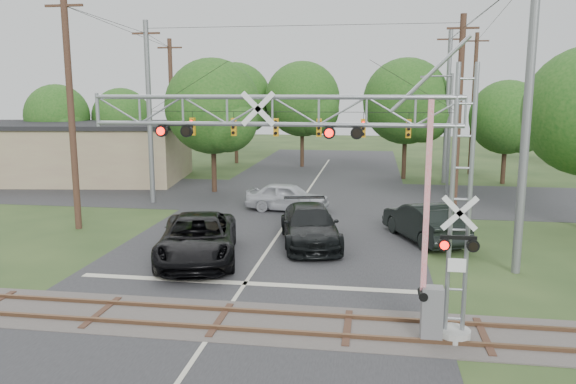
# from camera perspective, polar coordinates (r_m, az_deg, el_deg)

# --- Properties ---
(ground) EXTENTS (160.00, 160.00, 0.00)m
(ground) POSITION_cam_1_polar(r_m,az_deg,el_deg) (16.53, -8.83, -15.51)
(ground) COLOR #263A1B
(ground) RESTS_ON ground
(road_main) EXTENTS (14.00, 90.00, 0.02)m
(road_main) POSITION_cam_1_polar(r_m,az_deg,el_deg) (25.62, -2.10, -5.98)
(road_main) COLOR #28282A
(road_main) RESTS_ON ground
(road_cross) EXTENTS (90.00, 12.00, 0.02)m
(road_cross) POSITION_cam_1_polar(r_m,az_deg,el_deg) (39.11, 1.74, -0.34)
(road_cross) COLOR #28282A
(road_cross) RESTS_ON ground
(railroad_track) EXTENTS (90.00, 3.20, 0.17)m
(railroad_track) POSITION_cam_1_polar(r_m,az_deg,el_deg) (18.26, -6.91, -12.78)
(railroad_track) COLOR #443D3A
(railroad_track) RESTS_ON ground
(crossing_gantry) EXTENTS (11.21, 1.01, 7.91)m
(crossing_gantry) POSITION_cam_1_polar(r_m,az_deg,el_deg) (15.99, 5.51, 1.97)
(crossing_gantry) COLOR #999994
(crossing_gantry) RESTS_ON ground
(traffic_signal_span) EXTENTS (19.34, 0.36, 11.50)m
(traffic_signal_span) POSITION_cam_1_polar(r_m,az_deg,el_deg) (34.41, 2.48, 7.61)
(traffic_signal_span) COLOR slate
(traffic_signal_span) RESTS_ON ground
(pickup_black) EXTENTS (4.69, 7.45, 1.92)m
(pickup_black) POSITION_cam_1_polar(r_m,az_deg,el_deg) (24.30, -9.16, -4.68)
(pickup_black) COLOR black
(pickup_black) RESTS_ON ground
(car_dark) EXTENTS (3.82, 6.67, 1.82)m
(car_dark) POSITION_cam_1_polar(r_m,az_deg,el_deg) (26.51, 2.24, -3.42)
(car_dark) COLOR black
(car_dark) RESTS_ON ground
(sedan_silver) EXTENTS (5.24, 2.60, 1.71)m
(sedan_silver) POSITION_cam_1_polar(r_m,az_deg,el_deg) (33.97, -0.02, -0.49)
(sedan_silver) COLOR #B5B7BE
(sedan_silver) RESTS_ON ground
(suv_dark) EXTENTS (4.03, 6.05, 1.89)m
(suv_dark) POSITION_cam_1_polar(r_m,az_deg,el_deg) (27.93, 13.71, -2.94)
(suv_dark) COLOR black
(suv_dark) RESTS_ON ground
(commercial_building) EXTENTS (21.03, 12.61, 4.66)m
(commercial_building) POSITION_cam_1_polar(r_m,az_deg,el_deg) (49.54, -22.02, 3.85)
(commercial_building) COLOR #8F765F
(commercial_building) RESTS_ON ground
(streetlight) EXTENTS (2.23, 0.23, 8.38)m
(streetlight) POSITION_cam_1_polar(r_m,az_deg,el_deg) (40.85, 15.88, 6.34)
(streetlight) COLOR slate
(streetlight) RESTS_ON ground
(utility_poles) EXTENTS (26.54, 28.41, 12.22)m
(utility_poles) POSITION_cam_1_polar(r_m,az_deg,el_deg) (37.75, 5.45, 8.46)
(utility_poles) COLOR #3D261C
(utility_poles) RESTS_ON ground
(treeline) EXTENTS (53.18, 30.95, 10.03)m
(treeline) POSITION_cam_1_polar(r_m,az_deg,el_deg) (46.91, 4.55, 8.70)
(treeline) COLOR #352318
(treeline) RESTS_ON ground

